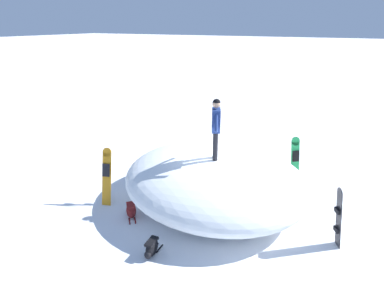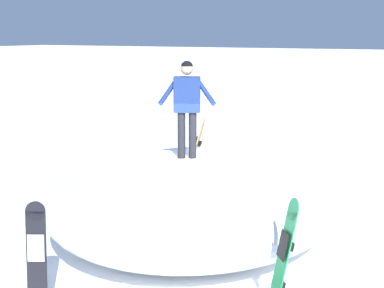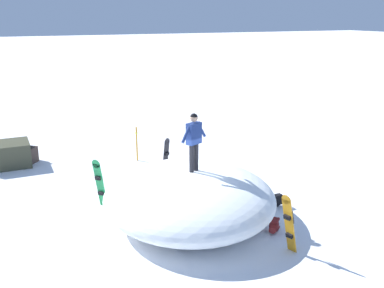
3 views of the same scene
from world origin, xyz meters
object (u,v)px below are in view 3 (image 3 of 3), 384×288
at_px(backpack_near, 277,201).
at_px(backpack_far, 274,226).
at_px(snowboard_tertiary_upright, 166,158).
at_px(snowboarder_standing, 194,137).
at_px(trail_marker_pole, 137,143).
at_px(snowboard_secondary_upright, 289,223).
at_px(snowboard_primary_upright, 99,183).

distance_m(backpack_near, backpack_far, 1.77).
xyz_separation_m(snowboard_tertiary_upright, backpack_near, (3.76, 2.34, -0.62)).
height_order(snowboarder_standing, trail_marker_pole, snowboarder_standing).
height_order(backpack_far, trail_marker_pole, trail_marker_pole).
distance_m(snowboard_secondary_upright, backpack_far, 1.34).
distance_m(snowboard_secondary_upright, backpack_near, 2.97).
bearing_deg(backpack_far, snowboard_tertiary_upright, -166.19).
relative_size(snowboard_secondary_upright, backpack_far, 2.86).
relative_size(snowboard_tertiary_upright, backpack_near, 2.37).
bearing_deg(snowboard_tertiary_upright, trail_marker_pole, -172.35).
xyz_separation_m(snowboard_tertiary_upright, trail_marker_pole, (-2.53, -0.34, -0.06)).
distance_m(snowboard_tertiary_upright, backpack_near, 4.47).
bearing_deg(snowboard_primary_upright, snowboard_tertiary_upright, 118.38).
relative_size(snowboard_primary_upright, snowboard_tertiary_upright, 1.03).
distance_m(snowboarder_standing, snowboard_secondary_upright, 3.61).
xyz_separation_m(snowboarder_standing, backpack_far, (1.81, 1.67, -2.34)).
height_order(backpack_near, backpack_far, backpack_near).
bearing_deg(backpack_far, snowboard_primary_upright, -131.85).
distance_m(backpack_near, trail_marker_pole, 6.86).
height_order(snowboarder_standing, snowboard_tertiary_upright, snowboarder_standing).
relative_size(snowboard_primary_upright, backpack_near, 2.44).
xyz_separation_m(snowboarder_standing, snowboard_secondary_upright, (2.92, 1.32, -1.67)).
height_order(snowboard_secondary_upright, backpack_far, snowboard_secondary_upright).
distance_m(snowboard_primary_upright, backpack_far, 5.52).
bearing_deg(snowboarder_standing, snowboard_primary_upright, -127.44).
bearing_deg(snowboard_tertiary_upright, backpack_far, 13.81).
xyz_separation_m(snowboarder_standing, trail_marker_pole, (-5.90, 0.05, -1.77)).
height_order(snowboard_primary_upright, backpack_far, snowboard_primary_upright).
height_order(snowboard_primary_upright, snowboard_secondary_upright, snowboard_secondary_upright).
distance_m(snowboard_tertiary_upright, trail_marker_pole, 2.55).
bearing_deg(snowboarder_standing, backpack_far, 42.68).
relative_size(snowboard_primary_upright, trail_marker_pole, 1.14).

